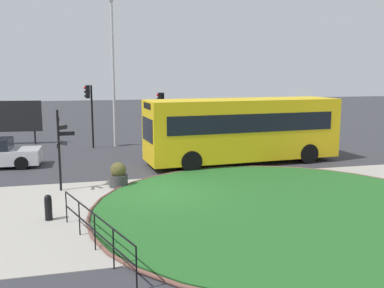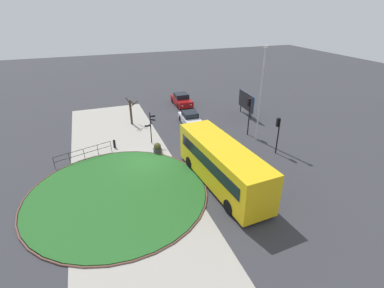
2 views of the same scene
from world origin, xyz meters
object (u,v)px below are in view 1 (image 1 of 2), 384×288
at_px(planter_near_signpost, 118,176).
at_px(signpost_directional, 60,145).
at_px(traffic_light_far, 89,102).
at_px(traffic_light_near, 161,106).
at_px(bus_yellow, 242,129).
at_px(lamppost_tall, 113,69).
at_px(billboard_left, 11,117).
at_px(bollard_foreground, 48,207).

bearing_deg(planter_near_signpost, signpost_directional, -178.72).
bearing_deg(traffic_light_far, traffic_light_near, -175.25).
xyz_separation_m(bus_yellow, lamppost_tall, (-5.88, 6.61, 3.04)).
relative_size(bus_yellow, billboard_left, 2.61).
bearing_deg(bus_yellow, traffic_light_near, -70.74).
bearing_deg(signpost_directional, planter_near_signpost, 1.28).
bearing_deg(bollard_foreground, signpost_directional, 85.88).
distance_m(bollard_foreground, planter_near_signpost, 4.28).
distance_m(bollard_foreground, traffic_light_near, 14.95).
distance_m(lamppost_tall, billboard_left, 7.39).
relative_size(traffic_light_far, planter_near_signpost, 3.77).
distance_m(signpost_directional, bus_yellow, 9.25).
xyz_separation_m(signpost_directional, bus_yellow, (8.63, 3.32, -0.07)).
xyz_separation_m(billboard_left, planter_near_signpost, (5.73, -12.27, -1.31)).
height_order(bus_yellow, lamppost_tall, lamppost_tall).
bearing_deg(signpost_directional, lamppost_tall, 74.47).
relative_size(billboard_left, planter_near_signpost, 3.75).
bearing_deg(billboard_left, signpost_directional, -69.71).
distance_m(billboard_left, planter_near_signpost, 13.60).
distance_m(signpost_directional, planter_near_signpost, 2.55).
distance_m(bus_yellow, traffic_light_near, 7.40).
bearing_deg(lamppost_tall, traffic_light_far, -173.19).
distance_m(traffic_light_near, traffic_light_far, 4.46).
bearing_deg(billboard_left, planter_near_signpost, -60.82).
bearing_deg(traffic_light_near, billboard_left, -13.92).
distance_m(traffic_light_far, billboard_left, 5.57).
bearing_deg(billboard_left, bus_yellow, -32.26).
bearing_deg(traffic_light_far, signpost_directional, 83.01).
relative_size(signpost_directional, bollard_foreground, 3.82).
bearing_deg(bollard_foreground, billboard_left, 101.84).
bearing_deg(signpost_directional, traffic_light_near, 60.47).
relative_size(lamppost_tall, billboard_left, 2.37).
height_order(bollard_foreground, traffic_light_far, traffic_light_far).
bearing_deg(bollard_foreground, traffic_light_near, 66.27).
bearing_deg(bus_yellow, signpost_directional, 16.89).
relative_size(traffic_light_far, billboard_left, 1.01).
relative_size(bollard_foreground, traffic_light_far, 0.22).
height_order(traffic_light_near, billboard_left, traffic_light_near).
bearing_deg(bus_yellow, billboard_left, -40.55).
bearing_deg(bus_yellow, planter_near_signpost, 22.68).
xyz_separation_m(signpost_directional, bollard_foreground, (-0.25, -3.48, -1.38)).
bearing_deg(planter_near_signpost, traffic_light_far, 95.22).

